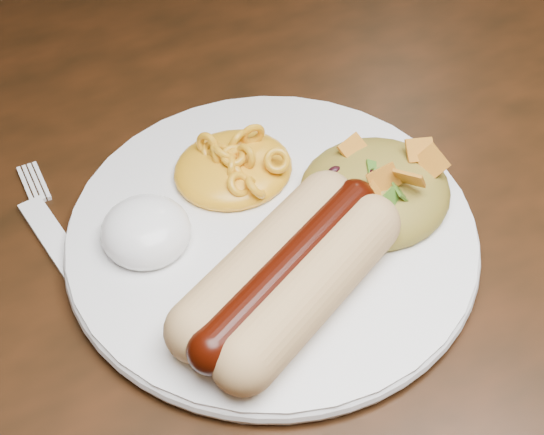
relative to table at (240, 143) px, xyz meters
name	(u,v)px	position (x,y,z in m)	size (l,w,h in m)	color
table	(240,143)	(0.00, 0.00, 0.00)	(1.60, 0.90, 0.75)	#35190A
plate	(272,236)	(-0.06, -0.18, 0.10)	(0.24, 0.24, 0.01)	white
hotdog	(288,273)	(-0.07, -0.23, 0.12)	(0.12, 0.11, 0.03)	tan
mac_and_cheese	(233,157)	(-0.06, -0.13, 0.12)	(0.08, 0.07, 0.03)	#FF9C14
sour_cream	(144,222)	(-0.13, -0.15, 0.12)	(0.05, 0.05, 0.03)	white
taco_salad	(376,181)	(0.01, -0.18, 0.12)	(0.09, 0.09, 0.04)	#B36827
fork	(63,254)	(-0.17, -0.13, 0.09)	(0.02, 0.15, 0.00)	white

